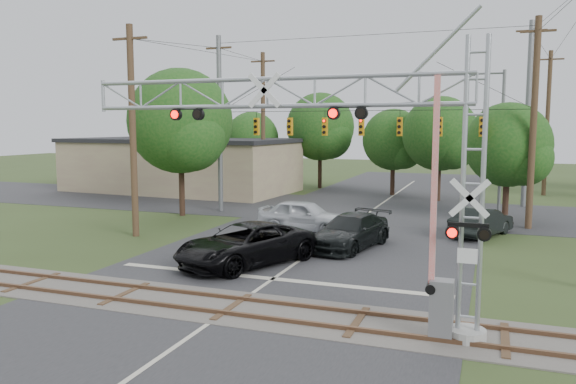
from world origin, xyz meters
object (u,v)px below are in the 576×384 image
(crossing_gantry, at_px, (340,153))
(streetlight, at_px, (499,135))
(car_dark, at_px, (350,231))
(commercial_building, at_px, (181,165))
(pickup_black, at_px, (246,244))
(sedan_silver, at_px, (304,216))
(traffic_signal_span, at_px, (376,125))

(crossing_gantry, distance_m, streetlight, 23.21)
(car_dark, height_order, commercial_building, commercial_building)
(pickup_black, bearing_deg, streetlight, 85.23)
(pickup_black, xyz_separation_m, car_dark, (3.27, 4.58, -0.06))
(crossing_gantry, bearing_deg, car_dark, 101.98)
(pickup_black, bearing_deg, car_dark, 78.96)
(car_dark, bearing_deg, commercial_building, 150.61)
(car_dark, bearing_deg, pickup_black, -112.79)
(sedan_silver, xyz_separation_m, streetlight, (9.77, 9.40, 4.26))
(crossing_gantry, relative_size, pickup_black, 1.95)
(car_dark, bearing_deg, streetlight, 75.96)
(streetlight, bearing_deg, crossing_gantry, -100.55)
(crossing_gantry, distance_m, traffic_signal_span, 18.58)
(crossing_gantry, xyz_separation_m, traffic_signal_span, (-2.66, 18.37, 0.80))
(crossing_gantry, distance_m, sedan_silver, 15.07)
(commercial_building, distance_m, streetlight, 26.56)
(commercial_building, height_order, streetlight, streetlight)
(pickup_black, distance_m, streetlight, 20.24)
(crossing_gantry, xyz_separation_m, pickup_black, (-5.41, 5.54, -4.08))
(commercial_building, xyz_separation_m, streetlight, (25.94, -4.97, 2.81))
(crossing_gantry, relative_size, commercial_building, 0.59)
(traffic_signal_span, xyz_separation_m, sedan_silver, (-2.85, -4.95, -4.88))
(traffic_signal_span, relative_size, sedan_silver, 3.86)
(commercial_building, bearing_deg, pickup_black, -49.91)
(crossing_gantry, distance_m, commercial_building, 35.34)
(crossing_gantry, bearing_deg, streetlight, 79.45)
(traffic_signal_span, bearing_deg, pickup_black, -102.11)
(crossing_gantry, relative_size, traffic_signal_span, 0.62)
(car_dark, bearing_deg, crossing_gantry, -65.31)
(crossing_gantry, relative_size, streetlight, 1.31)
(traffic_signal_span, height_order, streetlight, traffic_signal_span)
(traffic_signal_span, distance_m, pickup_black, 13.99)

